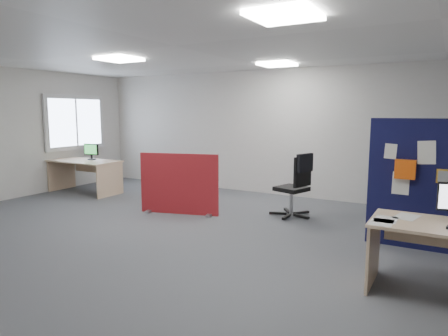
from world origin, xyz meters
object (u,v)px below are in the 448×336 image
at_px(second_desk, 86,168).
at_px(monitor_second, 91,151).
at_px(red_divider, 179,185).
at_px(office_chair, 297,182).

relative_size(second_desk, monitor_second, 4.10).
distance_m(red_divider, office_chair, 2.06).
xyz_separation_m(red_divider, office_chair, (1.90, 0.79, 0.10)).
height_order(second_desk, monitor_second, monitor_second).
bearing_deg(office_chair, second_desk, -159.27).
bearing_deg(second_desk, office_chair, 3.20).
distance_m(monitor_second, office_chair, 4.81).
height_order(red_divider, monitor_second, monitor_second).
relative_size(red_divider, office_chair, 1.28).
bearing_deg(second_desk, red_divider, -9.96).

